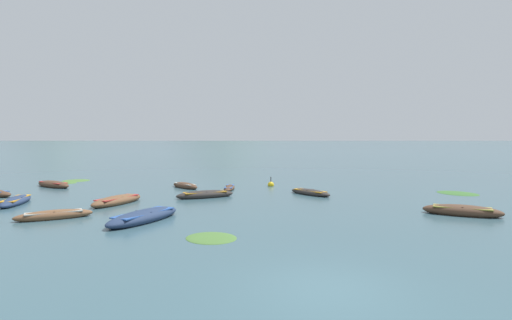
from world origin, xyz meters
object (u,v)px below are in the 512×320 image
(rowboat_6, at_px, (54,215))
(rowboat_8, at_px, (310,192))
(rowboat_0, at_px, (16,201))
(rowboat_4, at_px, (144,217))
(mooring_buoy, at_px, (271,185))
(rowboat_5, at_px, (229,188))
(rowboat_2, at_px, (185,186))
(rowboat_9, at_px, (53,184))
(rowboat_7, at_px, (205,195))
(rowboat_10, at_px, (462,211))
(rowboat_1, at_px, (117,201))

(rowboat_6, bearing_deg, rowboat_8, 24.92)
(rowboat_0, relative_size, rowboat_8, 1.17)
(rowboat_4, xyz_separation_m, mooring_buoy, (7.71, 12.49, -0.09))
(rowboat_8, bearing_deg, rowboat_5, 147.62)
(rowboat_2, relative_size, rowboat_9, 0.81)
(rowboat_4, bearing_deg, rowboat_7, 69.33)
(rowboat_10, bearing_deg, rowboat_0, 166.23)
(rowboat_5, bearing_deg, mooring_buoy, 24.99)
(rowboat_6, relative_size, rowboat_7, 0.88)
(rowboat_2, relative_size, rowboat_5, 1.00)
(rowboat_6, bearing_deg, rowboat_7, 40.58)
(rowboat_6, xyz_separation_m, rowboat_7, (6.95, 5.95, 0.02))
(rowboat_2, height_order, rowboat_6, same)
(rowboat_6, xyz_separation_m, rowboat_9, (-5.17, 12.80, 0.03))
(rowboat_1, xyz_separation_m, rowboat_9, (-7.08, 8.75, 0.00))
(rowboat_6, distance_m, rowboat_10, 19.86)
(rowboat_8, bearing_deg, rowboat_7, -175.41)
(rowboat_0, relative_size, rowboat_1, 1.00)
(rowboat_7, bearing_deg, rowboat_5, 66.83)
(rowboat_1, relative_size, rowboat_9, 1.05)
(rowboat_1, distance_m, rowboat_8, 12.38)
(rowboat_5, bearing_deg, rowboat_0, -157.35)
(rowboat_0, distance_m, mooring_buoy, 17.44)
(rowboat_4, bearing_deg, rowboat_0, 145.92)
(rowboat_1, height_order, rowboat_10, rowboat_10)
(rowboat_1, bearing_deg, rowboat_9, 128.97)
(rowboat_5, distance_m, rowboat_10, 15.76)
(rowboat_1, height_order, rowboat_6, rowboat_1)
(rowboat_2, xyz_separation_m, rowboat_9, (-10.43, 1.68, 0.03))
(rowboat_6, height_order, rowboat_10, rowboat_10)
(rowboat_8, xyz_separation_m, mooring_buoy, (-1.99, 4.99, -0.04))
(rowboat_1, distance_m, rowboat_7, 5.39)
(rowboat_1, xyz_separation_m, rowboat_10, (17.93, -5.23, 0.01))
(rowboat_2, height_order, rowboat_8, rowboat_2)
(rowboat_7, distance_m, mooring_buoy, 7.55)
(rowboat_0, distance_m, rowboat_2, 11.28)
(rowboat_6, bearing_deg, rowboat_10, -3.41)
(rowboat_4, height_order, rowboat_5, rowboat_4)
(rowboat_0, relative_size, rowboat_10, 1.09)
(rowboat_6, xyz_separation_m, rowboat_10, (19.83, -1.18, 0.04))
(mooring_buoy, bearing_deg, rowboat_7, -132.50)
(rowboat_6, bearing_deg, mooring_buoy, 43.71)
(rowboat_1, bearing_deg, mooring_buoy, 36.34)
(rowboat_4, xyz_separation_m, rowboat_10, (15.49, -0.21, -0.00))
(rowboat_1, xyz_separation_m, rowboat_2, (3.36, 7.07, -0.03))
(rowboat_0, height_order, rowboat_4, rowboat_4)
(rowboat_4, relative_size, mooring_buoy, 5.00)
(rowboat_9, bearing_deg, rowboat_0, -81.72)
(rowboat_1, bearing_deg, rowboat_5, 41.06)
(rowboat_4, bearing_deg, rowboat_10, -0.77)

